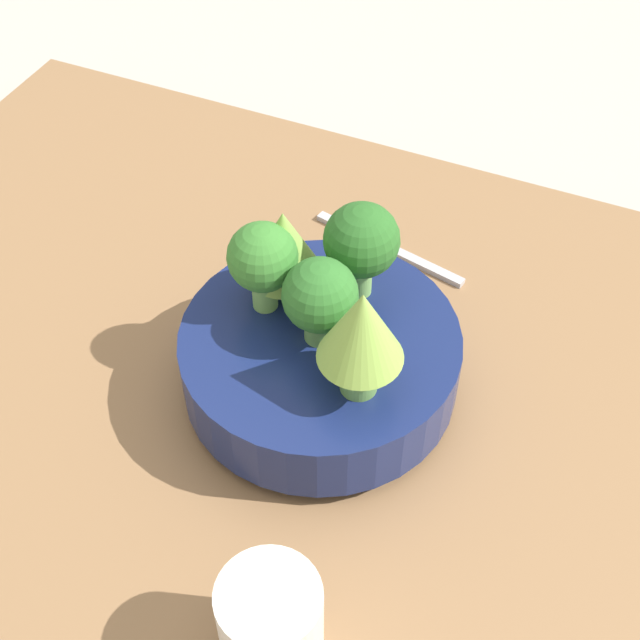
{
  "coord_description": "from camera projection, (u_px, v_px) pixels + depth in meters",
  "views": [
    {
      "loc": [
        -0.17,
        0.41,
        0.66
      ],
      "look_at": [
        0.02,
        -0.04,
        0.13
      ],
      "focal_mm": 50.0,
      "sensor_mm": 36.0,
      "label": 1
    }
  ],
  "objects": [
    {
      "name": "fork",
      "position": [
        388.0,
        248.0,
        0.9
      ],
      "size": [
        0.17,
        0.05,
        0.01
      ],
      "color": "#B2B2B7",
      "rests_on": "table"
    },
    {
      "name": "broccoli_floret_center",
      "position": [
        320.0,
        297.0,
        0.7
      ],
      "size": [
        0.06,
        0.06,
        0.08
      ],
      "color": "#609347",
      "rests_on": "bowl"
    },
    {
      "name": "romanesco_piece_near",
      "position": [
        284.0,
        245.0,
        0.73
      ],
      "size": [
        0.07,
        0.07,
        0.09
      ],
      "color": "#6BA34C",
      "rests_on": "bowl"
    },
    {
      "name": "broccoli_floret_right",
      "position": [
        263.0,
        260.0,
        0.72
      ],
      "size": [
        0.06,
        0.06,
        0.08
      ],
      "color": "#7AB256",
      "rests_on": "bowl"
    },
    {
      "name": "broccoli_floret_front",
      "position": [
        362.0,
        242.0,
        0.72
      ],
      "size": [
        0.06,
        0.06,
        0.09
      ],
      "color": "#7AB256",
      "rests_on": "bowl"
    },
    {
      "name": "ground_plane",
      "position": [
        325.0,
        456.0,
        0.78
      ],
      "size": [
        6.0,
        6.0,
        0.0
      ],
      "primitive_type": "plane",
      "color": "#ADA89E"
    },
    {
      "name": "romanesco_piece_far",
      "position": [
        361.0,
        332.0,
        0.65
      ],
      "size": [
        0.07,
        0.07,
        0.1
      ],
      "color": "#609347",
      "rests_on": "bowl"
    },
    {
      "name": "table",
      "position": [
        325.0,
        442.0,
        0.77
      ],
      "size": [
        1.11,
        0.78,
        0.04
      ],
      "color": "olive",
      "rests_on": "ground_plane"
    },
    {
      "name": "cup",
      "position": [
        271.0,
        625.0,
        0.59
      ],
      "size": [
        0.07,
        0.07,
        0.09
      ],
      "color": "silver",
      "rests_on": "table"
    },
    {
      "name": "bowl",
      "position": [
        320.0,
        360.0,
        0.75
      ],
      "size": [
        0.23,
        0.23,
        0.07
      ],
      "color": "navy",
      "rests_on": "table"
    }
  ]
}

